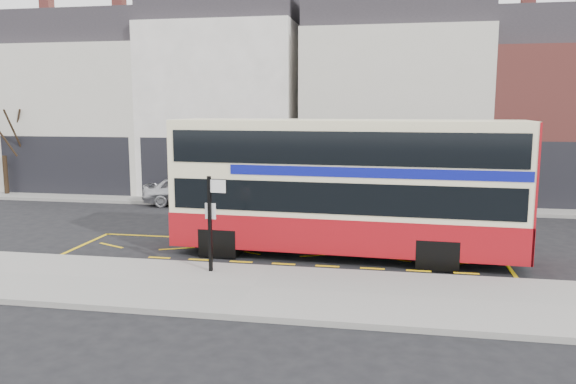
% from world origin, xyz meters
% --- Properties ---
extents(ground, '(120.00, 120.00, 0.00)m').
position_xyz_m(ground, '(0.00, 0.00, 0.00)').
color(ground, black).
rests_on(ground, ground).
extents(pavement, '(40.00, 4.00, 0.15)m').
position_xyz_m(pavement, '(0.00, -2.30, 0.07)').
color(pavement, gray).
rests_on(pavement, ground).
extents(kerb, '(40.00, 0.15, 0.15)m').
position_xyz_m(kerb, '(0.00, -0.38, 0.07)').
color(kerb, gray).
rests_on(kerb, ground).
extents(far_pavement, '(50.00, 3.00, 0.15)m').
position_xyz_m(far_pavement, '(0.00, 11.00, 0.07)').
color(far_pavement, gray).
rests_on(far_pavement, ground).
extents(road_markings, '(14.00, 3.40, 0.01)m').
position_xyz_m(road_markings, '(0.00, 1.60, 0.01)').
color(road_markings, '#E9B90C').
rests_on(road_markings, ground).
extents(terrace_far_left, '(8.00, 8.01, 10.80)m').
position_xyz_m(terrace_far_left, '(-13.50, 14.99, 4.82)').
color(terrace_far_left, beige).
rests_on(terrace_far_left, ground).
extents(terrace_left, '(8.00, 8.01, 11.80)m').
position_xyz_m(terrace_left, '(-5.50, 14.99, 5.32)').
color(terrace_left, white).
rests_on(terrace_left, ground).
extents(terrace_green_shop, '(9.00, 8.01, 11.30)m').
position_xyz_m(terrace_green_shop, '(3.50, 14.99, 5.07)').
color(terrace_green_shop, beige).
rests_on(terrace_green_shop, ground).
extents(terrace_right, '(9.00, 8.01, 10.30)m').
position_xyz_m(terrace_right, '(12.50, 14.99, 4.57)').
color(terrace_right, '#9C463E').
rests_on(terrace_right, ground).
extents(double_decker_bus, '(11.00, 2.97, 4.35)m').
position_xyz_m(double_decker_bus, '(2.07, 1.66, 2.29)').
color(double_decker_bus, '#F1E7B7').
rests_on(double_decker_bus, ground).
extents(bus_stop_post, '(0.67, 0.15, 2.71)m').
position_xyz_m(bus_stop_post, '(-1.44, -1.14, 1.79)').
color(bus_stop_post, black).
rests_on(bus_stop_post, pavement).
extents(car_silver, '(4.40, 2.10, 1.45)m').
position_xyz_m(car_silver, '(-6.14, 9.66, 0.73)').
color(car_silver, '#B3B4B9').
rests_on(car_silver, ground).
extents(car_grey, '(4.11, 1.76, 1.32)m').
position_xyz_m(car_grey, '(-2.03, 8.66, 0.66)').
color(car_grey, '#363A3D').
rests_on(car_grey, ground).
extents(car_white, '(4.63, 2.89, 1.25)m').
position_xyz_m(car_white, '(7.49, 9.69, 0.63)').
color(car_white, silver).
rests_on(car_white, ground).
extents(street_tree_left, '(2.74, 2.74, 5.91)m').
position_xyz_m(street_tree_left, '(-16.73, 10.59, 4.03)').
color(street_tree_left, black).
rests_on(street_tree_left, ground).
extents(street_tree_right, '(2.45, 2.45, 5.28)m').
position_xyz_m(street_tree_right, '(6.83, 10.67, 3.60)').
color(street_tree_right, black).
rests_on(street_tree_right, ground).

